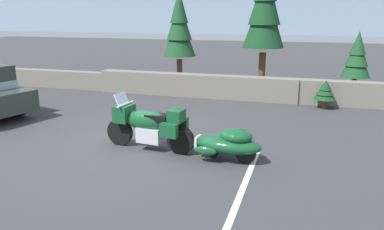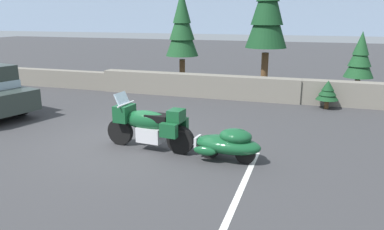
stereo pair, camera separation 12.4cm
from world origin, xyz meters
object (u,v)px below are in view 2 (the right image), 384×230
object	(u,v)px
pine_tree_tall	(268,6)
pine_tree_far_right	(360,57)
touring_motorcycle	(149,124)
pine_tree_secondary	(182,26)
car_shaped_trailer	(228,143)

from	to	relation	value
pine_tree_tall	pine_tree_far_right	distance (m)	4.12
touring_motorcycle	pine_tree_secondary	world-z (taller)	pine_tree_secondary
touring_motorcycle	pine_tree_tall	xyz separation A→B (m)	(1.66, 8.20, 2.88)
pine_tree_far_right	pine_tree_tall	bearing A→B (deg)	171.72
pine_tree_tall	car_shaped_trailer	bearing A→B (deg)	-87.83
car_shaped_trailer	pine_tree_tall	xyz separation A→B (m)	(-0.32, 8.37, 3.09)
touring_motorcycle	car_shaped_trailer	world-z (taller)	touring_motorcycle
touring_motorcycle	pine_tree_secondary	xyz separation A→B (m)	(-1.98, 7.99, 2.05)
pine_tree_secondary	pine_tree_far_right	world-z (taller)	pine_tree_secondary
pine_tree_tall	pine_tree_secondary	distance (m)	3.74
car_shaped_trailer	pine_tree_far_right	distance (m)	8.60
car_shaped_trailer	pine_tree_far_right	bearing A→B (deg)	67.14
touring_motorcycle	pine_tree_secondary	size ratio (longest dim) A/B	0.54
car_shaped_trailer	pine_tree_far_right	world-z (taller)	pine_tree_far_right
pine_tree_far_right	pine_tree_secondary	bearing A→B (deg)	177.44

